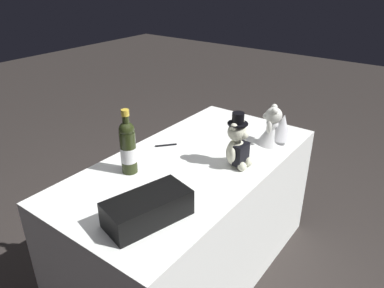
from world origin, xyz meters
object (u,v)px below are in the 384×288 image
teddy_bear_groom (238,145)px  gift_case_black (148,208)px  champagne_bottle (128,147)px  signing_pen (165,145)px  teddy_bear_bride (275,128)px

teddy_bear_groom → gift_case_black: 0.60m
teddy_bear_groom → champagne_bottle: size_ratio=0.87×
gift_case_black → signing_pen: bearing=34.7°
signing_pen → champagne_bottle: bearing=-172.0°
teddy_bear_groom → champagne_bottle: champagne_bottle is taller
signing_pen → teddy_bear_bride: bearing=-50.2°
teddy_bear_groom → signing_pen: teddy_bear_groom is taller
teddy_bear_bride → gift_case_black: size_ratio=0.61×
signing_pen → teddy_bear_groom: bearing=-83.2°
teddy_bear_bride → gift_case_black: (-0.95, 0.10, -0.04)m
champagne_bottle → signing_pen: champagne_bottle is taller
teddy_bear_bride → gift_case_black: 0.95m
teddy_bear_groom → gift_case_black: teddy_bear_groom is taller
teddy_bear_groom → champagne_bottle: (-0.37, 0.39, 0.02)m
teddy_bear_bride → signing_pen: 0.63m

